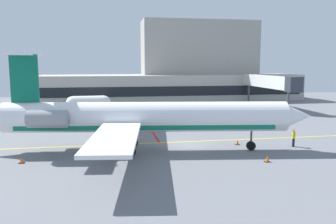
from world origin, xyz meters
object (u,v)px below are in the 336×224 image
Objects in this scene: pushback_tractor at (69,114)px; marshaller at (294,138)px; regional_jet at (140,117)px; baggage_tug at (240,112)px; fuel_tank at (89,103)px.

marshaller reaches higher than pushback_tractor.
regional_jet is 17.83× the size of marshaller.
fuel_tank reaches higher than baggage_tug.
regional_jet reaches higher than fuel_tank.
regional_jet is 30.84m from fuel_tank.
baggage_tug is at bearing -25.19° from fuel_tank.
regional_jet is 23.47m from pushback_tractor.
baggage_tug is 1.09× the size of pushback_tractor.
baggage_tug is 19.69m from marshaller.
marshaller is at bearing -95.70° from baggage_tug.
regional_jet reaches higher than marshaller.
marshaller is at bearing -41.89° from pushback_tractor.
regional_jet is at bearing -67.07° from pushback_tractor.
marshaller is at bearing -54.18° from fuel_tank.
fuel_tank is (-6.48, 30.10, -1.80)m from regional_jet.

